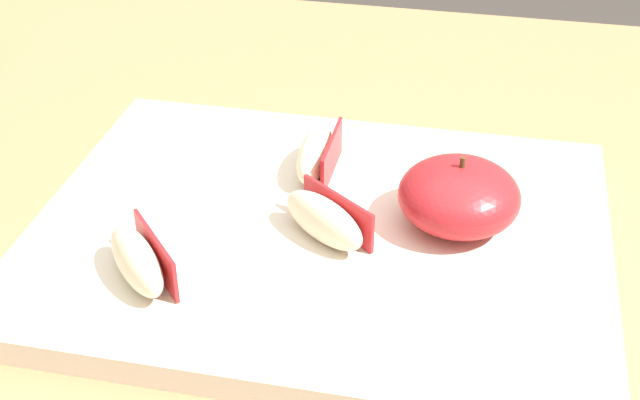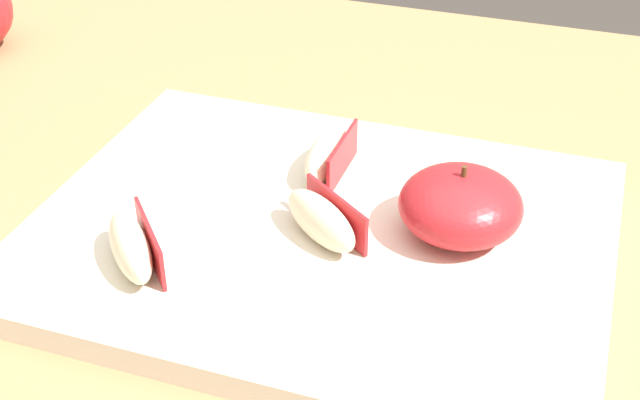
{
  "view_description": "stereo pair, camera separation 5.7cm",
  "coord_description": "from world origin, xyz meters",
  "px_view_note": "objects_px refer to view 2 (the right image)",
  "views": [
    {
      "loc": [
        0.04,
        -0.53,
        1.11
      ],
      "look_at": [
        -0.06,
        -0.07,
        0.79
      ],
      "focal_mm": 49.05,
      "sensor_mm": 36.0,
      "label": 1
    },
    {
      "loc": [
        0.09,
        -0.52,
        1.11
      ],
      "look_at": [
        -0.06,
        -0.07,
        0.79
      ],
      "focal_mm": 49.05,
      "sensor_mm": 36.0,
      "label": 2
    }
  ],
  "objects_px": {
    "apple_wedge_right": "(329,152)",
    "apple_wedge_front": "(322,220)",
    "apple_wedge_near_knife": "(132,247)",
    "cutting_board": "(320,236)",
    "apple_half_skin_up": "(461,205)"
  },
  "relations": [
    {
      "from": "cutting_board",
      "to": "apple_wedge_front",
      "type": "height_order",
      "value": "apple_wedge_front"
    },
    {
      "from": "apple_half_skin_up",
      "to": "apple_wedge_near_knife",
      "type": "xyz_separation_m",
      "value": [
        -0.18,
        -0.1,
        -0.01
      ]
    },
    {
      "from": "apple_wedge_near_knife",
      "to": "cutting_board",
      "type": "bearing_deg",
      "value": 39.88
    },
    {
      "from": "apple_wedge_right",
      "to": "apple_wedge_front",
      "type": "xyz_separation_m",
      "value": [
        0.02,
        -0.08,
        0.0
      ]
    },
    {
      "from": "cutting_board",
      "to": "apple_wedge_near_knife",
      "type": "height_order",
      "value": "apple_wedge_near_knife"
    },
    {
      "from": "apple_wedge_right",
      "to": "apple_wedge_near_knife",
      "type": "xyz_separation_m",
      "value": [
        -0.08,
        -0.15,
        0.0
      ]
    },
    {
      "from": "apple_wedge_right",
      "to": "apple_wedge_near_knife",
      "type": "distance_m",
      "value": 0.17
    },
    {
      "from": "apple_wedge_right",
      "to": "apple_wedge_front",
      "type": "distance_m",
      "value": 0.09
    },
    {
      "from": "apple_half_skin_up",
      "to": "apple_wedge_right",
      "type": "xyz_separation_m",
      "value": [
        -0.11,
        0.05,
        -0.01
      ]
    },
    {
      "from": "apple_wedge_right",
      "to": "apple_wedge_near_knife",
      "type": "relative_size",
      "value": 1.04
    },
    {
      "from": "apple_wedge_front",
      "to": "apple_wedge_near_knife",
      "type": "distance_m",
      "value": 0.12
    },
    {
      "from": "apple_wedge_right",
      "to": "apple_wedge_front",
      "type": "bearing_deg",
      "value": -74.71
    },
    {
      "from": "apple_wedge_front",
      "to": "apple_wedge_near_knife",
      "type": "xyz_separation_m",
      "value": [
        -0.1,
        -0.07,
        0.0
      ]
    },
    {
      "from": "apple_wedge_front",
      "to": "cutting_board",
      "type": "bearing_deg",
      "value": 114.13
    },
    {
      "from": "cutting_board",
      "to": "apple_wedge_right",
      "type": "distance_m",
      "value": 0.08
    }
  ]
}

